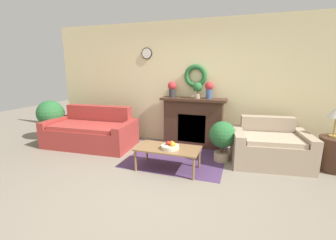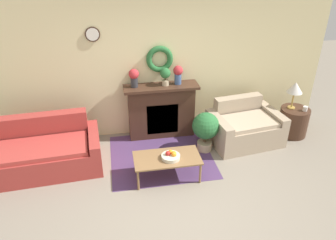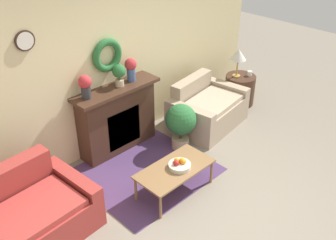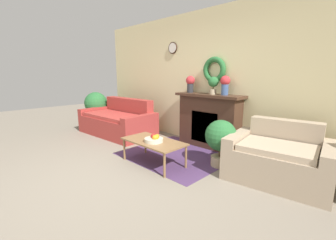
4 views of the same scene
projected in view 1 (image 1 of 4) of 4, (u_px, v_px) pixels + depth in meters
ground_plane at (150, 193)px, 3.11m from camera, size 16.00×16.00×0.00m
floor_rug at (178, 156)px, 4.40m from camera, size 1.80×1.65×0.01m
wall_back at (191, 84)px, 4.99m from camera, size 6.80×0.17×2.70m
fireplace at (193, 122)px, 4.94m from camera, size 1.40×0.41×1.07m
couch_left at (91, 132)px, 5.00m from camera, size 1.96×1.09×0.84m
loveseat_right at (269, 147)px, 4.04m from camera, size 1.40×1.07×0.80m
coffee_table at (168, 150)px, 3.77m from camera, size 1.07×0.55×0.39m
fruit_bowl at (171, 146)px, 3.70m from camera, size 0.30×0.30×0.12m
vase_on_mantel_left at (172, 88)px, 4.94m from camera, size 0.19×0.19×0.34m
vase_on_mantel_right at (209, 89)px, 4.68m from camera, size 0.18×0.18×0.35m
potted_plant_on_mantel at (198, 89)px, 4.74m from camera, size 0.20×0.20×0.33m
potted_plant_floor_by_couch at (51, 115)px, 5.34m from camera, size 0.62×0.62×0.95m
potted_plant_floor_by_loveseat at (222, 137)px, 4.11m from camera, size 0.49×0.49×0.75m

